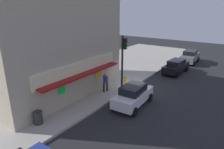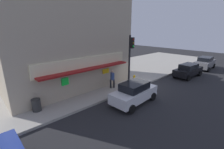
# 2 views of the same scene
# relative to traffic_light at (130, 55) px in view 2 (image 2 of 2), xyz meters

# --- Properties ---
(ground_plane) EXTENTS (63.92, 63.92, 0.00)m
(ground_plane) POSITION_rel_traffic_light_xyz_m (1.37, -0.47, -3.33)
(ground_plane) COLOR #232326
(sidewalk) EXTENTS (42.61, 10.83, 0.18)m
(sidewalk) POSITION_rel_traffic_light_xyz_m (1.37, 4.95, -3.24)
(sidewalk) COLOR #A39E93
(sidewalk) RESTS_ON ground_plane
(corner_building) EXTENTS (11.49, 8.17, 8.98)m
(corner_building) POSITION_rel_traffic_light_xyz_m (-3.79, 5.32, 1.33)
(corner_building) COLOR tan
(corner_building) RESTS_ON sidewalk
(traffic_light) EXTENTS (0.32, 0.58, 4.90)m
(traffic_light) POSITION_rel_traffic_light_xyz_m (0.00, 0.00, 0.00)
(traffic_light) COLOR black
(traffic_light) RESTS_ON sidewalk
(fire_hydrant) EXTENTS (0.48, 0.24, 0.77)m
(fire_hydrant) POSITION_rel_traffic_light_xyz_m (1.57, 0.70, -2.78)
(fire_hydrant) COLOR gold
(fire_hydrant) RESTS_ON sidewalk
(trash_can) EXTENTS (0.58, 0.58, 0.86)m
(trash_can) POSITION_rel_traffic_light_xyz_m (-8.10, 1.38, -2.72)
(trash_can) COLOR #2D2D2D
(trash_can) RESTS_ON sidewalk
(pedestrian) EXTENTS (0.52, 0.58, 1.74)m
(pedestrian) POSITION_rel_traffic_light_xyz_m (-1.36, 0.98, -2.19)
(pedestrian) COLOR black
(pedestrian) RESTS_ON sidewalk
(parked_car_white) EXTENTS (4.17, 2.12, 1.67)m
(parked_car_white) POSITION_rel_traffic_light_xyz_m (-1.98, -2.18, -2.47)
(parked_car_white) COLOR silver
(parked_car_white) RESTS_ON ground_plane
(parked_car_black) EXTENTS (4.51, 2.08, 1.57)m
(parked_car_black) POSITION_rel_traffic_light_xyz_m (8.19, -2.22, -2.52)
(parked_car_black) COLOR black
(parked_car_black) RESTS_ON ground_plane
(parked_car_grey) EXTENTS (4.45, 2.15, 1.73)m
(parked_car_grey) POSITION_rel_traffic_light_xyz_m (13.86, -2.30, -2.44)
(parked_car_grey) COLOR slate
(parked_car_grey) RESTS_ON ground_plane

